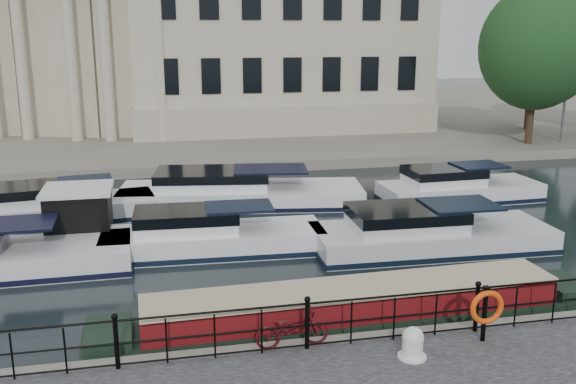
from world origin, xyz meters
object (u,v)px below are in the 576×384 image
at_px(bicycle, 292,328).
at_px(harbour_hut, 80,220).
at_px(mooring_bollard, 413,343).
at_px(life_ring_post, 487,308).
at_px(narrowboat, 354,317).

xyz_separation_m(bicycle, harbour_hut, (-5.33, 9.65, -0.03)).
xyz_separation_m(mooring_bollard, life_ring_post, (1.84, 0.31, 0.49)).
height_order(mooring_bollard, narrowboat, mooring_bollard).
bearing_deg(narrowboat, mooring_bollard, -81.05).
bearing_deg(mooring_bollard, narrowboat, 100.47).
height_order(mooring_bollard, life_ring_post, life_ring_post).
xyz_separation_m(bicycle, mooring_bollard, (2.38, -1.01, -0.11)).
bearing_deg(life_ring_post, mooring_bollard, -170.35).
relative_size(mooring_bollard, narrowboat, 0.05).
bearing_deg(bicycle, harbour_hut, 27.08).
bearing_deg(mooring_bollard, harbour_hut, 125.84).
relative_size(mooring_bollard, life_ring_post, 0.53).
xyz_separation_m(life_ring_post, narrowboat, (-2.31, 2.21, -1.00)).
bearing_deg(narrowboat, bicycle, -143.28).
height_order(narrowboat, harbour_hut, harbour_hut).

